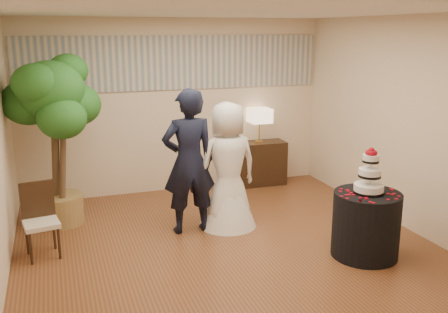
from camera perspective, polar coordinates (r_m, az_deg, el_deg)
name	(u,v)px	position (r m, az deg, el deg)	size (l,w,h in m)	color
floor	(227,247)	(6.26, 0.34, -10.29)	(5.00, 5.00, 0.00)	brown
ceiling	(227,11)	(5.70, 0.38, 16.25)	(5.00, 5.00, 0.00)	white
wall_back	(176,106)	(8.19, -5.50, 5.72)	(5.00, 0.06, 2.80)	beige
wall_front	(345,204)	(3.65, 13.61, -5.33)	(5.00, 0.06, 2.80)	beige
wall_right	(405,123)	(7.05, 19.94, 3.57)	(0.06, 5.00, 2.80)	beige
mural_border	(175,63)	(8.10, -5.59, 10.61)	(4.90, 0.02, 0.85)	#A8A59B
groom	(189,162)	(6.45, -4.04, -0.61)	(0.69, 0.46, 1.90)	black
bride	(228,165)	(6.65, 0.43, -1.01)	(0.83, 0.78, 1.71)	white
cake_table	(366,225)	(6.13, 15.91, -7.49)	(0.78, 0.78, 0.78)	black
wedding_cake	(370,171)	(5.92, 16.34, -1.55)	(0.35, 0.35, 0.54)	white
console	(259,163)	(8.62, 4.00, -0.78)	(0.90, 0.40, 0.75)	black
table_lamp	(260,125)	(8.47, 4.08, 3.57)	(0.35, 0.35, 0.58)	#CBAD86
ficus_tree	(55,140)	(7.02, -18.80, 1.76)	(1.12, 1.12, 2.35)	#24601E
side_chair	(41,221)	(6.22, -20.18, -6.98)	(0.40, 0.42, 0.88)	black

